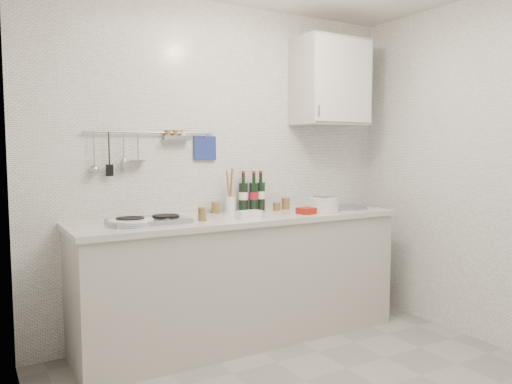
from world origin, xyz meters
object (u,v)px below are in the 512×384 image
wall_cabinet (331,82)px  utensil_crock (230,202)px  plate_stack_hob (130,222)px  wine_bottles (253,191)px  plate_stack_sink (323,204)px

wall_cabinet → utensil_crock: (-0.90, 0.07, -0.95)m
utensil_crock → plate_stack_hob: bearing=-164.7°
wine_bottles → wall_cabinet: bearing=-7.8°
wall_cabinet → plate_stack_hob: bearing=-174.8°
plate_stack_hob → wine_bottles: 1.08m
plate_stack_hob → utensil_crock: 0.87m
plate_stack_hob → wine_bottles: size_ratio=0.97×
wall_cabinet → plate_stack_sink: size_ratio=2.41×
wall_cabinet → plate_stack_sink: 1.02m
wine_bottles → utensil_crock: bearing=-173.6°
plate_stack_hob → wine_bottles: bearing=13.5°
wall_cabinet → wine_bottles: size_ratio=2.26×
wine_bottles → utensil_crock: 0.23m
plate_stack_hob → plate_stack_sink: plate_stack_sink is taller
plate_stack_hob → plate_stack_sink: size_ratio=1.03×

